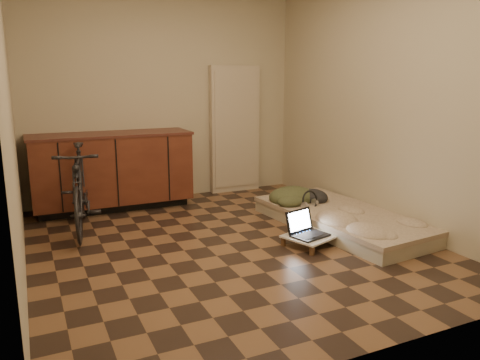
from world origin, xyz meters
name	(u,v)px	position (x,y,z in m)	size (l,w,h in m)	color
room_shell	(227,105)	(0.00, 0.00, 1.30)	(3.50, 4.00, 2.60)	brown
cabinets	(112,170)	(-0.75, 1.70, 0.47)	(1.84, 0.62, 0.91)	black
appliance_panel	(235,130)	(0.95, 1.94, 0.85)	(0.70, 0.10, 1.70)	#C4B59B
bicycle	(79,184)	(-1.20, 1.00, 0.48)	(0.44, 1.50, 0.97)	black
futon	(343,219)	(1.30, -0.04, 0.09)	(1.13, 2.07, 0.17)	#B0A78D
clothing_pile	(298,190)	(1.10, 0.54, 0.29)	(0.58, 0.49, 0.23)	#394025
headphones	(310,200)	(1.07, 0.25, 0.25)	(0.24, 0.22, 0.16)	black
lap_desk	(315,234)	(0.75, -0.34, 0.09)	(0.70, 0.57, 0.10)	brown
laptop	(306,230)	(0.64, -0.35, 0.15)	(0.39, 0.37, 0.22)	black
mouse	(335,227)	(1.00, -0.31, 0.12)	(0.06, 0.10, 0.03)	white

